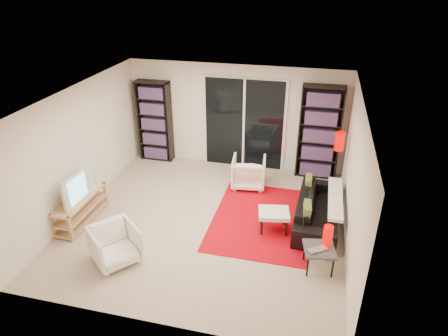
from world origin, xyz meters
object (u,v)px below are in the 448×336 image
Objects in this scene: sofa at (318,209)px; floor_lamp at (339,148)px; armchair_back at (249,172)px; armchair_front at (115,245)px; side_table at (319,250)px; ottoman at (274,214)px; tv_stand at (80,208)px; bookshelf_left at (155,121)px; bookshelf_right at (319,133)px.

sofa is 1.39m from floor_lamp.
armchair_back reaches higher than armchair_front.
side_table is at bearing 116.77° from armchair_back.
floor_lamp is (0.28, 1.12, 0.79)m from sofa.
sofa is 0.90m from ottoman.
armchair_front is 4.63m from floor_lamp.
side_table is at bearing -95.52° from floor_lamp.
tv_stand is 1.48m from armchair_front.
floor_lamp is (1.06, 1.57, 0.73)m from ottoman.
bookshelf_left is 0.93× the size of bookshelf_right.
armchair_front is at bearing -77.80° from bookshelf_left.
bookshelf_left is at bearing 82.90° from tv_stand.
bookshelf_left reaches higher than tv_stand.
tv_stand is 4.44m from sofa.
armchair_front is at bearing -128.77° from bookshelf_right.
bookshelf_left is at bearing 67.43° from sofa.
side_table is (1.56, -2.37, 0.03)m from armchair_back.
bookshelf_left is 1.48× the size of tv_stand.
floor_lamp is (4.25, -0.77, 0.10)m from bookshelf_left.
armchair_back is 1.18× the size of ottoman.
sofa is at bearing 12.95° from tv_stand.
ottoman is (3.55, 0.54, 0.08)m from tv_stand.
ottoman is at bearing -105.68° from bookshelf_right.
bookshelf_left is 1.01× the size of sofa.
floor_lamp reaches higher than armchair_back.
tv_stand is (-4.21, -2.88, -0.79)m from bookshelf_right.
floor_lamp is (4.61, 2.11, 0.81)m from tv_stand.
bookshelf_right is 1.50× the size of floor_lamp.
tv_stand is 0.68× the size of sofa.
sofa is 3.47× the size of side_table.
armchair_front is at bearing 54.37° from armchair_back.
sofa is 2.68× the size of armchair_back.
armchair_back is 1.68m from ottoman.
armchair_front is at bearing -148.79° from ottoman.
sofa reaches higher than ottoman.
sofa is 3.16× the size of ottoman.
side_table is (4.01, -3.20, -0.62)m from bookshelf_left.
bookshelf_left is 2.99m from tv_stand.
armchair_back is (2.82, 2.05, 0.06)m from tv_stand.
floor_lamp is (0.40, -0.77, 0.02)m from bookshelf_right.
bookshelf_left is 2.77× the size of armchair_front.
tv_stand reaches higher than side_table.
floor_lamp reaches higher than tv_stand.
tv_stand is at bearing 29.54° from armchair_back.
ottoman is (0.74, -1.51, 0.02)m from armchair_back.
ottoman is at bearing 8.69° from tv_stand.
side_table is at bearing -38.55° from bookshelf_left.
armchair_front reaches higher than sofa.
bookshelf_right is at bearing 34.38° from tv_stand.
armchair_back is at bearing -18.63° from bookshelf_left.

